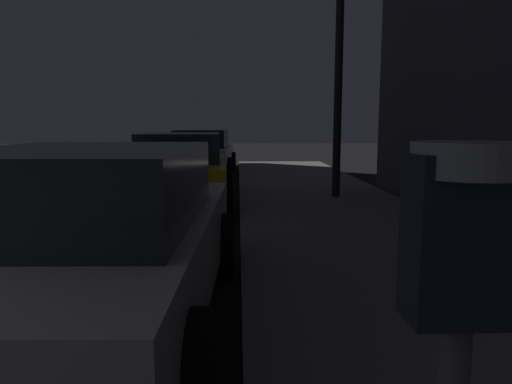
{
  "coord_description": "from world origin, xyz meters",
  "views": [
    {
      "loc": [
        3.98,
        -0.67,
        1.6
      ],
      "look_at": [
        4.07,
        1.81,
        1.24
      ],
      "focal_mm": 33.23,
      "sensor_mm": 36.0,
      "label": 1
    }
  ],
  "objects_px": {
    "parking_meter": "(456,334)",
    "car_yellow_cab": "(182,170)",
    "street_lamp": "(340,6)",
    "car_silver": "(93,239)",
    "car_white": "(203,153)"
  },
  "relations": [
    {
      "from": "car_silver",
      "to": "street_lamp",
      "type": "distance_m",
      "value": 7.34
    },
    {
      "from": "parking_meter",
      "to": "street_lamp",
      "type": "relative_size",
      "value": 0.25
    },
    {
      "from": "street_lamp",
      "to": "car_silver",
      "type": "bearing_deg",
      "value": -117.96
    },
    {
      "from": "car_silver",
      "to": "car_yellow_cab",
      "type": "distance_m",
      "value": 5.8
    },
    {
      "from": "car_yellow_cab",
      "to": "car_white",
      "type": "distance_m",
      "value": 5.62
    },
    {
      "from": "car_silver",
      "to": "street_lamp",
      "type": "height_order",
      "value": "street_lamp"
    },
    {
      "from": "street_lamp",
      "to": "car_white",
      "type": "bearing_deg",
      "value": 119.16
    },
    {
      "from": "car_yellow_cab",
      "to": "car_white",
      "type": "relative_size",
      "value": 0.99
    },
    {
      "from": "car_silver",
      "to": "car_white",
      "type": "height_order",
      "value": "same"
    },
    {
      "from": "parking_meter",
      "to": "car_yellow_cab",
      "type": "distance_m",
      "value": 8.76
    },
    {
      "from": "car_yellow_cab",
      "to": "street_lamp",
      "type": "distance_m",
      "value": 4.43
    },
    {
      "from": "car_silver",
      "to": "car_yellow_cab",
      "type": "xyz_separation_m",
      "value": [
        0.0,
        5.8,
        -0.02
      ]
    },
    {
      "from": "street_lamp",
      "to": "parking_meter",
      "type": "bearing_deg",
      "value": -100.36
    },
    {
      "from": "parking_meter",
      "to": "car_yellow_cab",
      "type": "bearing_deg",
      "value": 100.0
    },
    {
      "from": "parking_meter",
      "to": "street_lamp",
      "type": "height_order",
      "value": "street_lamp"
    }
  ]
}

